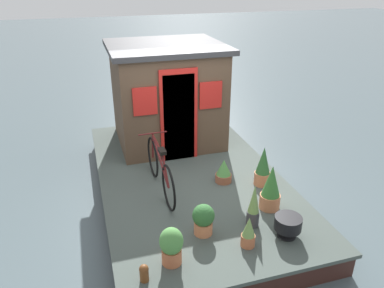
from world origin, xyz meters
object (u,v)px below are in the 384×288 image
potted_plant_succulent (248,232)px  charcoal_grill (288,224)px  potted_plant_mint (224,171)px  potted_plant_thyme (254,207)px  potted_plant_fern (203,219)px  mooring_bollard (144,272)px  bicycle (160,169)px  potted_plant_lavender (171,245)px  potted_plant_geranium (263,167)px  houseboat_cabin (167,94)px  potted_plant_ivy (271,188)px

potted_plant_succulent → charcoal_grill: 0.61m
potted_plant_mint → potted_plant_thyme: 1.29m
potted_plant_fern → mooring_bollard: potted_plant_fern is taller
bicycle → mooring_bollard: 2.04m
potted_plant_lavender → mooring_bollard: potted_plant_lavender is taller
potted_plant_mint → mooring_bollard: bearing=137.2°
potted_plant_fern → potted_plant_mint: 1.48m
potted_plant_geranium → mooring_bollard: size_ratio=3.05×
bicycle → charcoal_grill: 2.22m
houseboat_cabin → potted_plant_lavender: size_ratio=4.37×
potted_plant_succulent → potted_plant_mint: (1.67, -0.29, -0.01)m
bicycle → mooring_bollard: bicycle is taller
potted_plant_thyme → potted_plant_ivy: 0.55m
bicycle → potted_plant_mint: bicycle is taller
bicycle → potted_plant_fern: bearing=-165.6°
potted_plant_succulent → potted_plant_thyme: potted_plant_thyme is taller
potted_plant_ivy → charcoal_grill: potted_plant_ivy is taller
houseboat_cabin → potted_plant_mint: size_ratio=5.36×
potted_plant_lavender → potted_plant_geranium: 2.42m
potted_plant_ivy → potted_plant_succulent: bearing=135.8°
potted_plant_succulent → potted_plant_thyme: size_ratio=0.67×
houseboat_cabin → charcoal_grill: bearing=-167.3°
potted_plant_succulent → potted_plant_fern: size_ratio=0.99×
potted_plant_geranium → charcoal_grill: size_ratio=1.88×
potted_plant_thyme → potted_plant_geranium: bearing=-32.9°
potted_plant_geranium → potted_plant_ivy: 0.70m
potted_plant_lavender → mooring_bollard: 0.46m
potted_plant_succulent → potted_plant_ivy: 1.01m
potted_plant_lavender → potted_plant_mint: size_ratio=1.23×
bicycle → charcoal_grill: size_ratio=4.77×
potted_plant_thyme → charcoal_grill: size_ratio=1.78×
potted_plant_mint → charcoal_grill: potted_plant_mint is taller
potted_plant_geranium → potted_plant_ivy: (-0.67, 0.20, 0.01)m
potted_plant_lavender → potted_plant_geranium: bearing=-54.4°
houseboat_cabin → bicycle: houseboat_cabin is taller
potted_plant_fern → potted_plant_mint: potted_plant_fern is taller
charcoal_grill → mooring_bollard: size_ratio=1.62×
charcoal_grill → potted_plant_thyme: bearing=44.9°
potted_plant_mint → charcoal_grill: bearing=-169.2°
potted_plant_lavender → potted_plant_ivy: (0.73, -1.76, 0.08)m
potted_plant_geranium → potted_plant_thyme: size_ratio=1.05×
houseboat_cabin → mooring_bollard: (-3.90, 1.24, -0.92)m
houseboat_cabin → potted_plant_mint: bearing=-165.8°
potted_plant_lavender → potted_plant_geranium: (1.41, -1.96, 0.07)m
bicycle → potted_plant_fern: (-1.29, -0.33, -0.16)m
potted_plant_succulent → potted_plant_fern: potted_plant_fern is taller
houseboat_cabin → charcoal_grill: (-3.66, -0.82, -0.84)m
potted_plant_mint → potted_plant_fern: bearing=147.7°
houseboat_cabin → potted_plant_mint: (-2.01, -0.51, -0.84)m
potted_plant_succulent → potted_plant_lavender: bearing=90.9°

